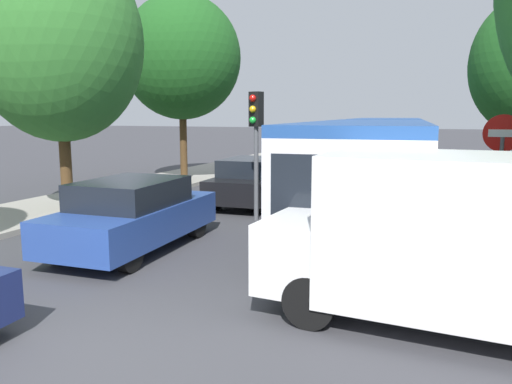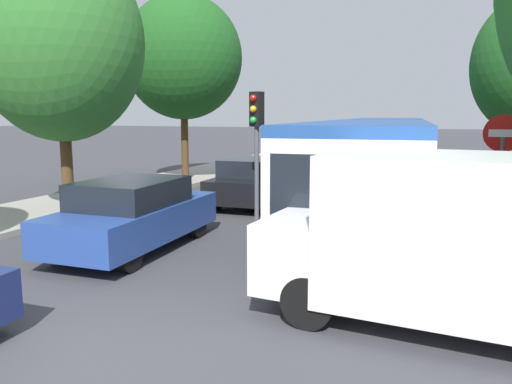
# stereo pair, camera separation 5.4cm
# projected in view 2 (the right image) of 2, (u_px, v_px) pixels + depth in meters

# --- Properties ---
(ground_plane) EXTENTS (200.00, 200.00, 0.00)m
(ground_plane) POSITION_uv_depth(u_px,v_px,m) (59.00, 364.00, 5.70)
(ground_plane) COLOR #3D3D42
(kerb_strip_left) EXTENTS (3.20, 52.01, 0.14)m
(kerb_strip_left) POSITION_uv_depth(u_px,v_px,m) (240.00, 165.00, 27.52)
(kerb_strip_left) COLOR #9E998E
(kerb_strip_left) RESTS_ON ground
(articulated_bus) EXTENTS (4.10, 17.99, 2.65)m
(articulated_bus) POSITION_uv_depth(u_px,v_px,m) (380.00, 155.00, 16.08)
(articulated_bus) COLOR silver
(articulated_bus) RESTS_ON ground
(city_bus_rear) EXTENTS (3.37, 11.54, 2.45)m
(city_bus_rear) POSITION_uv_depth(u_px,v_px,m) (386.00, 130.00, 44.68)
(city_bus_rear) COLOR silver
(city_bus_rear) RESTS_ON ground
(queued_car_blue) EXTENTS (1.99, 4.36, 1.49)m
(queued_car_blue) POSITION_uv_depth(u_px,v_px,m) (133.00, 214.00, 10.40)
(queued_car_blue) COLOR #284799
(queued_car_blue) RESTS_ON ground
(queued_car_black) EXTENTS (1.95, 4.27, 1.46)m
(queued_car_black) POSITION_uv_depth(u_px,v_px,m) (254.00, 181.00, 15.74)
(queued_car_black) COLOR black
(queued_car_black) RESTS_ON ground
(queued_car_silver) EXTENTS (2.04, 4.47, 1.53)m
(queued_car_silver) POSITION_uv_depth(u_px,v_px,m) (305.00, 163.00, 21.21)
(queued_car_silver) COLOR #B7BABF
(queued_car_silver) RESTS_ON ground
(queued_car_red) EXTENTS (1.86, 4.07, 1.39)m
(queued_car_red) POSITION_uv_depth(u_px,v_px,m) (336.00, 155.00, 26.15)
(queued_car_red) COLOR #B21E19
(queued_car_red) RESTS_ON ground
(queued_car_white) EXTENTS (1.99, 4.34, 1.48)m
(queued_car_white) POSITION_uv_depth(u_px,v_px,m) (353.00, 147.00, 31.81)
(queued_car_white) COLOR white
(queued_car_white) RESTS_ON ground
(white_van) EXTENTS (5.11, 2.26, 2.31)m
(white_van) POSITION_uv_depth(u_px,v_px,m) (467.00, 238.00, 6.43)
(white_van) COLOR white
(white_van) RESTS_ON ground
(traffic_light) EXTENTS (0.37, 0.39, 3.40)m
(traffic_light) POSITION_uv_depth(u_px,v_px,m) (256.00, 127.00, 13.02)
(traffic_light) COLOR #56595E
(traffic_light) RESTS_ON ground
(no_entry_sign) EXTENTS (0.70, 0.08, 2.82)m
(no_entry_sign) POSITION_uv_depth(u_px,v_px,m) (501.00, 165.00, 9.39)
(no_entry_sign) COLOR #56595E
(no_entry_sign) RESTS_ON ground
(tree_left_mid) EXTENTS (4.56, 4.56, 7.51)m
(tree_left_mid) POSITION_uv_depth(u_px,v_px,m) (60.00, 47.00, 13.63)
(tree_left_mid) COLOR #51381E
(tree_left_mid) RESTS_ON ground
(tree_left_far) EXTENTS (4.79, 4.79, 7.59)m
(tree_left_far) POSITION_uv_depth(u_px,v_px,m) (185.00, 61.00, 20.15)
(tree_left_far) COLOR #51381E
(tree_left_far) RESTS_ON ground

